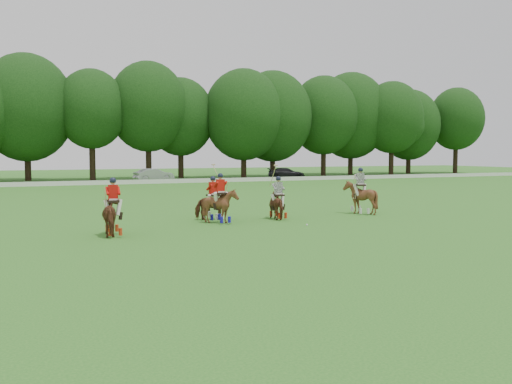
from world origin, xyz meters
name	(u,v)px	position (x,y,z in m)	size (l,w,h in m)	color
ground	(262,235)	(0.00, 0.00, 0.00)	(180.00, 180.00, 0.00)	#23671D
tree_line	(94,109)	(0.26, 48.05, 8.23)	(117.98, 14.32, 14.75)	black
boundary_rail	(107,182)	(0.00, 38.00, 0.22)	(120.00, 0.10, 0.44)	white
car_mid	(154,175)	(5.86, 42.50, 0.72)	(1.53, 4.39, 1.45)	#9D9DA2
car_right	(286,173)	(22.45, 42.50, 0.67)	(1.87, 4.59, 1.33)	black
polo_red_a	(113,215)	(-5.41, 2.23, 0.83)	(1.18, 1.92, 2.29)	#532916
polo_red_b	(213,205)	(-0.10, 5.53, 0.74)	(1.68, 1.55, 2.67)	#532916
polo_red_c	(220,205)	(-0.19, 4.24, 0.83)	(1.36, 1.51, 2.31)	#532916
polo_stripe_a	(278,204)	(2.97, 4.64, 0.74)	(1.01, 1.63, 2.64)	#532916
polo_stripe_b	(360,197)	(7.98, 4.99, 0.90)	(1.77, 1.90, 2.46)	#532916
polo_ball	(307,225)	(3.00, 1.77, 0.04)	(0.09, 0.09, 0.09)	white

